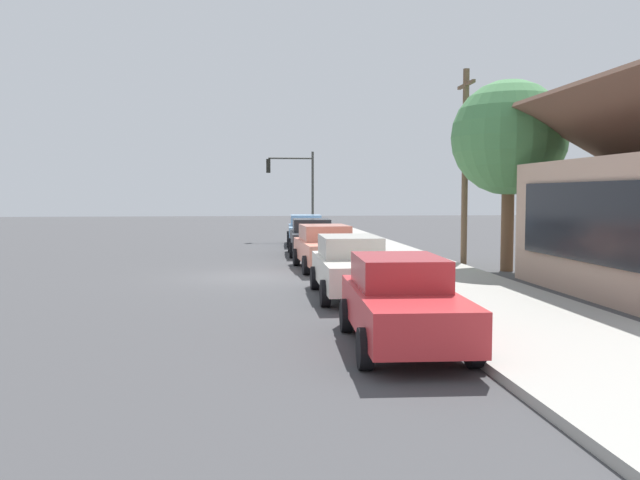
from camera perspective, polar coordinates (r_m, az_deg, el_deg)
ground_plane at (r=21.91m, az=-5.81°, el=-3.18°), size 120.00×120.00×0.00m
sidewalk_curb at (r=22.62m, az=8.54°, el=-2.77°), size 60.00×4.20×0.16m
car_skyblue at (r=35.47m, az=-1.22°, el=0.90°), size 4.82×2.23×1.59m
car_charcoal at (r=29.68m, az=-0.71°, el=0.30°), size 4.55×2.19×1.59m
car_coral at (r=23.88m, az=0.53°, el=-0.60°), size 4.70×2.24×1.59m
car_ivory at (r=17.63m, az=2.73°, el=-2.24°), size 4.76×1.99×1.59m
car_cherry at (r=11.95m, az=7.06°, el=-5.26°), size 4.61×2.08×1.59m
shade_tree at (r=24.31m, az=15.95°, el=8.39°), size 4.01×4.01×6.69m
traffic_light_main at (r=39.06m, az=-2.19°, el=5.11°), size 0.37×2.79×5.20m
utility_pole_wooden at (r=26.34m, az=12.36°, el=6.51°), size 1.80×0.24×7.50m
fire_hydrant_red at (r=26.06m, az=3.43°, el=-0.92°), size 0.22×0.22×0.71m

